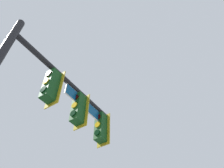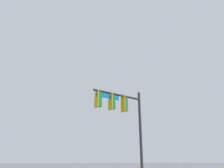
{
  "view_description": "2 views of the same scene",
  "coord_description": "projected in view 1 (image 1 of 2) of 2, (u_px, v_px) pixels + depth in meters",
  "views": [
    {
      "loc": [
        -6.85,
        -10.57,
        1.28
      ],
      "look_at": [
        -2.18,
        -6.33,
        7.98
      ],
      "focal_mm": 35.0,
      "sensor_mm": 36.0,
      "label": 1
    },
    {
      "loc": [
        4.06,
        8.05,
        1.61
      ],
      "look_at": [
        -4.02,
        -7.01,
        7.68
      ],
      "focal_mm": 35.0,
      "sensor_mm": 36.0,
      "label": 2
    }
  ],
  "objects": [
    {
      "name": "signal_pole_near",
      "position": [
        52.0,
        107.0,
        6.0
      ],
      "size": [
        4.59,
        0.99,
        7.14
      ],
      "color": "black",
      "rests_on": "ground_plane"
    }
  ]
}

